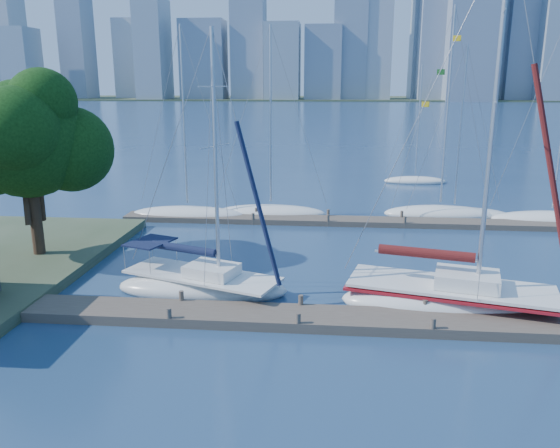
{
  "coord_description": "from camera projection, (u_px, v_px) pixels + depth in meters",
  "views": [
    {
      "loc": [
        1.08,
        -19.92,
        9.2
      ],
      "look_at": [
        -1.15,
        4.0,
        2.99
      ],
      "focal_mm": 35.0,
      "sensor_mm": 36.0,
      "label": 1
    }
  ],
  "objects": [
    {
      "name": "bg_boat_4",
      "position": [
        454.0,
        214.0,
        38.69
      ],
      "size": [
        7.93,
        5.08,
        12.04
      ],
      "rotation": [
        0.0,
        0.0,
        0.42
      ],
      "color": "silver",
      "rests_on": "ground"
    },
    {
      "name": "bg_boat_3",
      "position": [
        440.0,
        213.0,
        38.54
      ],
      "size": [
        8.13,
        5.36,
        14.51
      ],
      "rotation": [
        0.0,
        0.0,
        0.41
      ],
      "color": "silver",
      "rests_on": "ground"
    },
    {
      "name": "sailboat_navy",
      "position": [
        202.0,
        273.0,
        24.43
      ],
      "size": [
        8.11,
        4.96,
        11.92
      ],
      "rotation": [
        0.0,
        0.0,
        -0.34
      ],
      "color": "silver",
      "rests_on": "ground"
    },
    {
      "name": "near_dock",
      "position": [
        299.0,
        318.0,
        21.56
      ],
      "size": [
        26.0,
        2.0,
        0.4
      ],
      "primitive_type": "cube",
      "color": "#4C4037",
      "rests_on": "ground"
    },
    {
      "name": "ground",
      "position": [
        299.0,
        323.0,
        21.61
      ],
      "size": [
        700.0,
        700.0,
        0.0
      ],
      "primitive_type": "plane",
      "color": "navy",
      "rests_on": "ground"
    },
    {
      "name": "sailboat_maroon",
      "position": [
        451.0,
        282.0,
        22.72
      ],
      "size": [
        9.43,
        4.99,
        15.28
      ],
      "rotation": [
        0.0,
        0.0,
        -0.24
      ],
      "color": "silver",
      "rests_on": "ground"
    },
    {
      "name": "far_shore",
      "position": [
        330.0,
        99.0,
        330.08
      ],
      "size": [
        800.0,
        100.0,
        1.5
      ],
      "primitive_type": "cube",
      "color": "#38472D",
      "rests_on": "ground"
    },
    {
      "name": "far_dock",
      "position": [
        343.0,
        221.0,
        36.81
      ],
      "size": [
        30.0,
        1.8,
        0.36
      ],
      "primitive_type": "cube",
      "color": "#4C4037",
      "rests_on": "ground"
    },
    {
      "name": "bg_boat_7",
      "position": [
        415.0,
        181.0,
        51.84
      ],
      "size": [
        6.09,
        3.94,
        11.2
      ],
      "rotation": [
        0.0,
        0.0,
        -0.39
      ],
      "color": "silver",
      "rests_on": "ground"
    },
    {
      "name": "bg_boat_0",
      "position": [
        188.0,
        214.0,
        38.36
      ],
      "size": [
        8.4,
        5.11,
        13.31
      ],
      "rotation": [
        0.0,
        0.0,
        -0.36
      ],
      "color": "silver",
      "rests_on": "ground"
    },
    {
      "name": "bg_boat_1",
      "position": [
        271.0,
        212.0,
        38.88
      ],
      "size": [
        7.91,
        2.63,
        13.33
      ],
      "rotation": [
        0.0,
        0.0,
        0.03
      ],
      "color": "silver",
      "rests_on": "ground"
    },
    {
      "name": "tree",
      "position": [
        27.0,
        137.0,
        27.23
      ],
      "size": [
        7.79,
        7.09,
        9.95
      ],
      "color": "#312116",
      "rests_on": "ground"
    },
    {
      "name": "skyline",
      "position": [
        387.0,
        33.0,
        289.91
      ],
      "size": [
        503.48,
        51.31,
        101.2
      ],
      "color": "#7F96A4",
      "rests_on": "ground"
    },
    {
      "name": "bg_boat_5",
      "position": [
        551.0,
        219.0,
        36.97
      ],
      "size": [
        8.25,
        3.56,
        15.48
      ],
      "rotation": [
        0.0,
        0.0,
        -0.15
      ],
      "color": "silver",
      "rests_on": "ground"
    }
  ]
}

